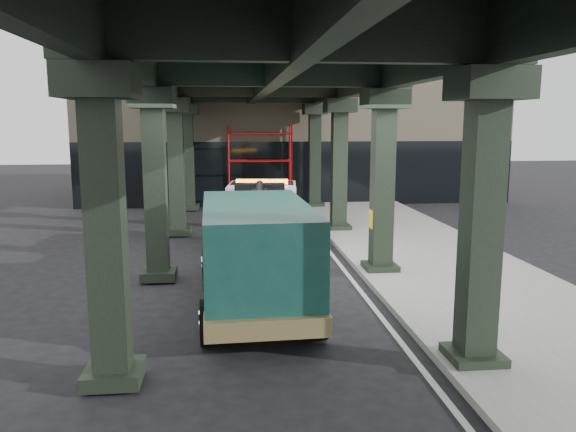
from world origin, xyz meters
TOP-DOWN VIEW (x-y plane):
  - ground at (0.00, 0.00)m, footprint 90.00×90.00m
  - sidewalk at (4.50, 2.00)m, footprint 5.00×40.00m
  - lane_stripe at (1.70, 2.00)m, footprint 0.12×38.00m
  - viaduct at (-0.40, 2.00)m, footprint 7.40×32.00m
  - building at (2.00, 20.00)m, footprint 22.00×10.00m
  - scaffolding at (0.00, 14.64)m, footprint 3.08×0.88m
  - tow_truck at (-0.65, 3.22)m, footprint 2.88×7.79m
  - towed_van at (-0.97, -0.58)m, footprint 2.60×6.10m

SIDE VIEW (x-z plane):
  - ground at x=0.00m, z-range 0.00..0.00m
  - lane_stripe at x=1.70m, z-range 0.00..0.01m
  - sidewalk at x=4.50m, z-range 0.00..0.15m
  - tow_truck at x=-0.65m, z-range -0.03..2.47m
  - towed_van at x=-0.97m, z-range 0.09..2.53m
  - scaffolding at x=0.00m, z-range 0.11..4.11m
  - building at x=2.00m, z-range 0.00..8.00m
  - viaduct at x=-0.40m, z-range 2.26..8.66m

